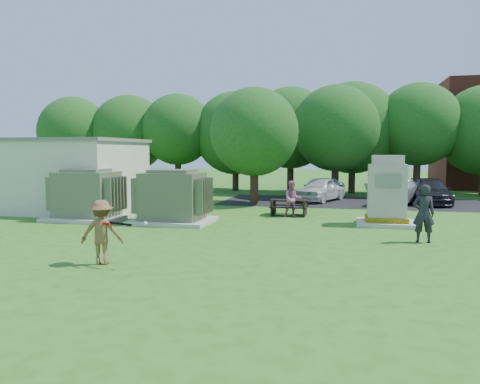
% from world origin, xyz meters
% --- Properties ---
extents(ground, '(120.00, 120.00, 0.00)m').
position_xyz_m(ground, '(0.00, 0.00, 0.00)').
color(ground, '#2D6619').
rests_on(ground, ground).
extents(service_building, '(10.00, 5.00, 3.20)m').
position_xyz_m(service_building, '(-11.00, 7.00, 1.60)').
color(service_building, beige).
rests_on(service_building, ground).
extents(service_building_roof, '(10.20, 5.20, 0.15)m').
position_xyz_m(service_building_roof, '(-11.00, 7.00, 3.27)').
color(service_building_roof, slate).
rests_on(service_building_roof, service_building).
extents(parking_strip, '(20.00, 6.00, 0.01)m').
position_xyz_m(parking_strip, '(7.00, 13.50, 0.01)').
color(parking_strip, '#232326').
rests_on(parking_strip, ground).
extents(transformer_left, '(3.00, 2.40, 2.07)m').
position_xyz_m(transformer_left, '(-6.50, 4.50, 0.97)').
color(transformer_left, beige).
rests_on(transformer_left, ground).
extents(transformer_right, '(3.00, 2.40, 2.07)m').
position_xyz_m(transformer_right, '(-2.80, 4.50, 0.97)').
color(transformer_right, beige).
rests_on(transformer_right, ground).
extents(generator_cabinet, '(2.16, 1.77, 2.63)m').
position_xyz_m(generator_cabinet, '(5.24, 5.80, 1.15)').
color(generator_cabinet, beige).
rests_on(generator_cabinet, ground).
extents(picnic_table, '(1.59, 1.19, 0.68)m').
position_xyz_m(picnic_table, '(1.33, 7.64, 0.42)').
color(picnic_table, black).
rests_on(picnic_table, ground).
extents(batter, '(1.15, 0.85, 1.59)m').
position_xyz_m(batter, '(-2.03, -2.20, 0.80)').
color(batter, brown).
rests_on(batter, ground).
extents(person_by_generator, '(0.65, 0.43, 1.78)m').
position_xyz_m(person_by_generator, '(6.09, 2.54, 0.89)').
color(person_by_generator, black).
rests_on(person_by_generator, ground).
extents(person_at_picnic, '(0.89, 0.79, 1.54)m').
position_xyz_m(person_at_picnic, '(1.54, 7.11, 0.77)').
color(person_at_picnic, '#BE658E').
rests_on(person_at_picnic, ground).
extents(car_white, '(2.95, 4.30, 1.36)m').
position_xyz_m(car_white, '(2.31, 13.85, 0.68)').
color(car_white, silver).
rests_on(car_white, ground).
extents(car_silver_a, '(2.83, 4.16, 1.30)m').
position_xyz_m(car_silver_a, '(6.41, 13.00, 0.65)').
color(car_silver_a, '#A6A7AB').
rests_on(car_silver_a, ground).
extents(car_dark, '(1.90, 4.48, 1.29)m').
position_xyz_m(car_dark, '(8.04, 13.82, 0.65)').
color(car_dark, black).
rests_on(car_dark, ground).
extents(batting_equipment, '(1.22, 0.34, 0.13)m').
position_xyz_m(batting_equipment, '(-1.45, -2.34, 1.05)').
color(batting_equipment, black).
rests_on(batting_equipment, ground).
extents(tree_row, '(41.30, 13.30, 7.30)m').
position_xyz_m(tree_row, '(1.75, 18.50, 4.15)').
color(tree_row, '#47301E').
rests_on(tree_row, ground).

